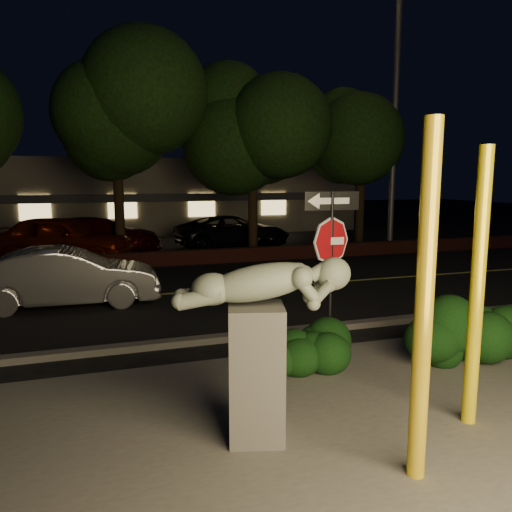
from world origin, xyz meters
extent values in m
plane|color=black|center=(0.00, 10.00, 0.00)|extent=(90.00, 90.00, 0.00)
cube|color=#4C4944|center=(0.00, -1.00, 0.01)|extent=(14.00, 6.00, 0.02)
cube|color=black|center=(0.00, 7.00, 0.01)|extent=(80.00, 8.00, 0.01)
cube|color=#C5C44E|center=(0.00, 7.00, 0.02)|extent=(80.00, 0.12, 0.00)
cube|color=#4C4944|center=(0.00, 2.90, 0.06)|extent=(80.00, 0.25, 0.12)
cube|color=#481C17|center=(0.00, 11.30, 0.25)|extent=(40.00, 0.35, 0.50)
cube|color=black|center=(0.00, 17.00, 0.01)|extent=(40.00, 12.00, 0.01)
cube|color=#675D52|center=(0.00, 25.00, 2.00)|extent=(22.00, 10.00, 4.00)
cube|color=#333338|center=(0.00, 19.90, 2.00)|extent=(22.00, 0.20, 0.40)
cube|color=#FFD87F|center=(-6.00, 19.95, 1.60)|extent=(1.40, 0.08, 1.20)
cube|color=#FFD87F|center=(-2.00, 19.95, 1.60)|extent=(1.40, 0.08, 1.20)
cube|color=#FFD87F|center=(2.00, 19.95, 1.60)|extent=(1.40, 0.08, 1.20)
cube|color=#FFD87F|center=(6.00, 19.95, 1.60)|extent=(1.40, 0.08, 1.20)
cylinder|color=black|center=(-2.50, 13.20, 2.12)|extent=(0.36, 0.36, 4.25)
ellipsoid|color=black|center=(-2.50, 13.20, 6.07)|extent=(5.20, 5.20, 4.68)
cylinder|color=black|center=(2.50, 12.80, 2.00)|extent=(0.36, 0.36, 4.00)
ellipsoid|color=black|center=(2.50, 12.80, 5.68)|extent=(4.80, 4.80, 4.32)
cylinder|color=black|center=(7.50, 13.30, 1.95)|extent=(0.36, 0.36, 3.90)
ellipsoid|color=black|center=(7.50, 13.30, 5.44)|extent=(4.40, 4.40, 3.96)
cylinder|color=gold|center=(-0.48, -1.80, 1.77)|extent=(0.18, 0.18, 3.53)
cylinder|color=yellow|center=(0.82, -1.05, 1.68)|extent=(0.17, 0.17, 3.35)
cylinder|color=black|center=(0.19, 1.50, 1.38)|extent=(0.06, 0.06, 2.77)
cube|color=white|center=(0.19, 1.50, 1.98)|extent=(0.42, 0.04, 0.12)
cube|color=black|center=(0.19, 1.50, 2.62)|extent=(0.94, 0.06, 0.30)
cube|color=white|center=(0.19, 1.50, 2.62)|extent=(0.59, 0.04, 0.12)
cube|color=#4C4944|center=(-1.77, -0.59, 0.79)|extent=(0.75, 0.75, 1.58)
sphere|color=slate|center=(-0.94, -0.82, 1.93)|extent=(0.37, 0.37, 0.37)
ellipsoid|color=black|center=(-0.33, 1.21, 0.45)|extent=(1.91, 1.36, 0.90)
ellipsoid|color=black|center=(2.04, 0.87, 0.59)|extent=(1.85, 1.05, 1.18)
ellipsoid|color=black|center=(2.71, 0.69, 0.51)|extent=(1.47, 0.92, 1.02)
cylinder|color=#4A4A4F|center=(7.97, 11.66, 5.75)|extent=(0.23, 0.23, 11.49)
imported|color=#A0A0A4|center=(-4.08, 6.54, 0.69)|extent=(4.24, 1.61, 1.38)
imported|color=maroon|center=(-4.49, 13.22, 0.85)|extent=(5.36, 3.74, 1.69)
imported|color=#43050B|center=(-3.30, 14.49, 0.75)|extent=(5.58, 4.18, 1.50)
imported|color=black|center=(2.32, 15.06, 0.69)|extent=(5.17, 2.73, 1.38)
camera|label=1|loc=(-3.45, -5.69, 2.97)|focal=35.00mm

